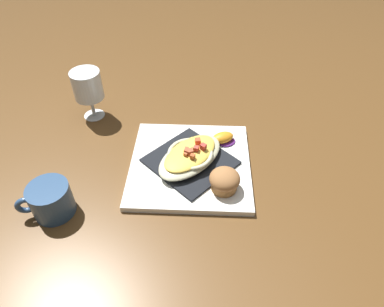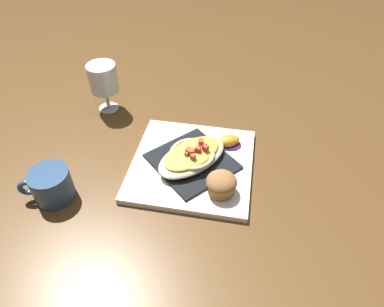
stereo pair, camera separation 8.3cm
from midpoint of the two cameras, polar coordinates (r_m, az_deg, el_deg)
name	(u,v)px [view 1 (the left image)]	position (r m, az deg, el deg)	size (l,w,h in m)	color
ground_plane	(192,167)	(0.86, -2.75, -2.34)	(2.60, 2.60, 0.00)	brown
square_plate	(192,164)	(0.86, -2.77, -1.97)	(0.30, 0.30, 0.02)	white
folded_napkin	(192,161)	(0.85, -2.80, -1.45)	(0.17, 0.18, 0.01)	black
gratin_dish	(192,155)	(0.83, -2.84, -0.41)	(0.21, 0.22, 0.05)	beige
muffin	(227,180)	(0.77, 2.71, -4.65)	(0.07, 0.07, 0.05)	#A36935
orange_garnish	(225,138)	(0.90, 2.88, 2.42)	(0.08, 0.06, 0.03)	#53206B
coffee_mug	(53,201)	(0.82, -24.82, -7.36)	(0.12, 0.09, 0.08)	#2F4C72
stemmed_glass	(89,87)	(1.02, -18.99, 10.27)	(0.08, 0.08, 0.15)	white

